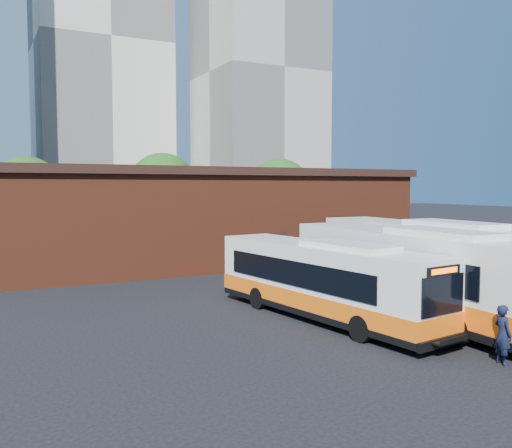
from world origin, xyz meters
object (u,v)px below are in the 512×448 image
bus_east (426,262)px  transit_worker (503,335)px  bus_mideast (412,276)px  bus_midwest (324,283)px

bus_east → transit_worker: bus_east is taller
bus_mideast → bus_east: 4.23m
transit_worker → bus_east: bearing=-18.3°
bus_mideast → bus_east: bus_east is taller
bus_midwest → transit_worker: bearing=-84.2°
bus_mideast → bus_east: size_ratio=0.98×
bus_midwest → bus_east: bus_east is taller
bus_midwest → bus_mideast: (3.29, -1.37, 0.23)m
bus_midwest → bus_mideast: bearing=-29.5°
bus_midwest → bus_mideast: bus_mideast is taller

